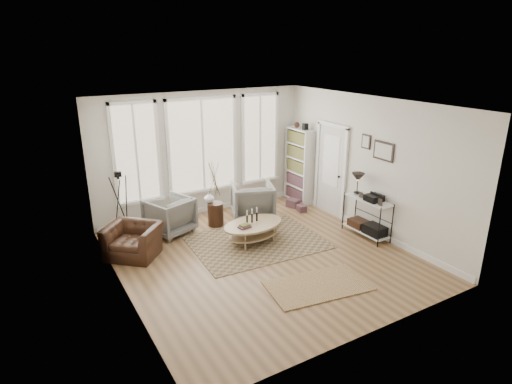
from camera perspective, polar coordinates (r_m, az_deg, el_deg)
room at (r=7.81m, az=0.99°, el=0.87°), size 5.50×5.54×2.90m
bay_window at (r=10.07m, az=-7.12°, el=5.92°), size 4.14×0.12×2.24m
door at (r=10.22m, az=9.97°, el=3.16°), size 0.09×1.06×2.22m
bookcase at (r=10.99m, az=5.79°, el=3.57°), size 0.31×0.85×2.06m
low_shelf at (r=9.28m, az=14.57°, el=-2.78°), size 0.38×1.08×1.30m
wall_art at (r=9.04m, az=16.06°, el=5.59°), size 0.04×0.88×0.44m
rug_main at (r=8.90m, az=0.08°, el=-6.63°), size 2.75×2.12×0.01m
rug_runner at (r=7.46m, az=8.25°, el=-12.22°), size 1.82×1.19×0.01m
coffee_table at (r=8.76m, az=-0.40°, el=-4.77°), size 1.43×1.02×0.61m
armchair_left at (r=9.36m, az=-11.46°, el=-3.09°), size 1.11×1.12×0.80m
armchair_right at (r=9.90m, az=-0.47°, el=-1.26°), size 1.20×1.22×0.87m
side_table at (r=9.50m, az=-5.50°, el=-0.43°), size 0.35×0.35×1.48m
vase at (r=9.59m, az=-6.27°, el=-0.72°), size 0.22×0.22×0.23m
accent_chair at (r=8.56m, az=-16.06°, el=-6.25°), size 1.28×1.27×0.63m
tripod_camera at (r=9.37m, az=-17.52°, el=-1.93°), size 0.50×0.50×1.42m
book_stack_near at (r=10.79m, az=4.97°, el=-1.48°), size 0.33×0.37×0.19m
book_stack_far at (r=10.53m, az=6.08°, el=-2.17°), size 0.23×0.27×0.15m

